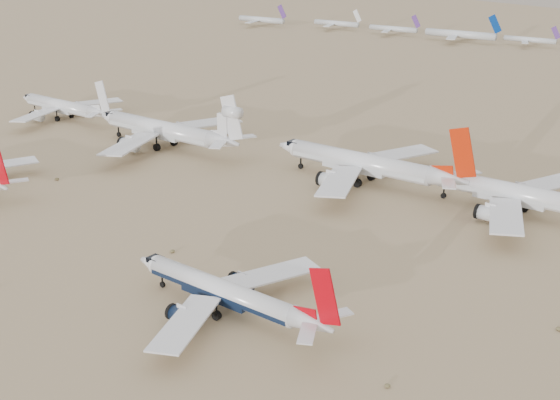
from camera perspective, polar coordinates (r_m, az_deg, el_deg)
name	(u,v)px	position (r m, az deg, el deg)	size (l,w,h in m)	color
ground	(243,334)	(109.97, -3.03, -10.82)	(7000.00, 7000.00, 0.00)	#846B4D
main_airliner	(229,294)	(113.41, -4.17, -7.59)	(39.45, 38.53, 13.92)	silver
row2_gold_tail	(525,196)	(161.22, 19.27, 0.31)	(47.66, 46.61, 16.97)	silver
row2_orange_tail	(368,164)	(173.94, 7.13, 2.91)	(51.75, 50.62, 18.46)	silver
row2_white_trijet	(168,130)	(205.04, -9.09, 5.62)	(54.24, 53.00, 19.22)	silver
row2_white_twin	(64,107)	(247.67, -17.13, 7.25)	(44.20, 43.25, 15.80)	silver
desert_scrub	(40,349)	(111.56, -18.94, -11.37)	(233.60, 121.67, 0.63)	brown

